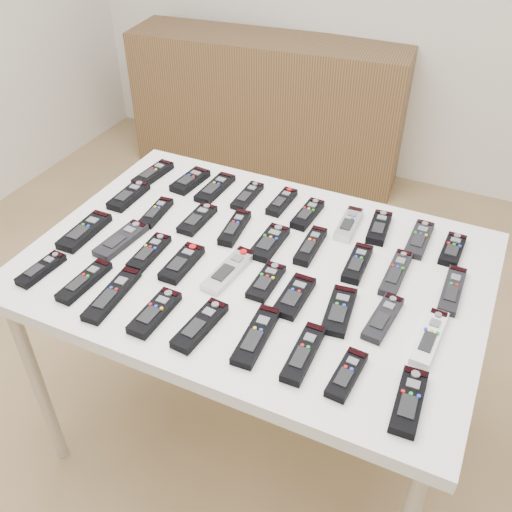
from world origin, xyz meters
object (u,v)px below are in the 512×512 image
at_px(remote_17, 396,273).
at_px(remote_32, 155,313).
at_px(sideboard, 267,106).
at_px(remote_34, 256,336).
at_px(table, 256,277).
at_px(remote_18, 452,290).
at_px(remote_2, 215,188).
at_px(remote_19, 85,231).
at_px(remote_26, 339,311).
at_px(remote_14, 269,243).
at_px(remote_15, 311,246).
at_px(remote_23, 229,270).
at_px(remote_11, 156,212).
at_px(remote_7, 379,228).
at_px(remote_22, 182,263).
at_px(remote_13, 235,228).
at_px(remote_33, 200,325).
at_px(remote_1, 190,181).
at_px(remote_16, 357,263).
at_px(remote_36, 347,374).
at_px(remote_30, 84,281).
at_px(remote_5, 308,214).
at_px(remote_24, 266,281).
at_px(remote_31, 112,295).
at_px(remote_35, 304,353).
at_px(remote_3, 247,196).
at_px(remote_8, 419,239).
at_px(remote_37, 409,401).
at_px(remote_4, 282,202).
at_px(remote_28, 429,338).
at_px(remote_10, 129,196).
at_px(remote_29, 41,269).
at_px(remote_27, 383,318).
at_px(remote_21, 149,252).
at_px(remote_0, 153,174).
at_px(remote_6, 349,224).
at_px(remote_12, 197,219).

relative_size(remote_17, remote_32, 1.16).
bearing_deg(sideboard, remote_34, -72.40).
relative_size(table, remote_18, 6.67).
distance_m(remote_2, remote_19, 0.45).
bearing_deg(remote_26, remote_14, 139.48).
xyz_separation_m(remote_15, remote_18, (0.40, -0.02, -0.00)).
bearing_deg(remote_23, remote_11, 160.97).
height_order(remote_7, remote_22, same).
bearing_deg(remote_13, remote_33, -80.95).
height_order(remote_1, remote_18, remote_1).
height_order(remote_16, remote_36, remote_16).
height_order(remote_7, remote_30, remote_7).
xyz_separation_m(remote_5, remote_24, (0.01, -0.34, -0.00)).
relative_size(remote_11, remote_34, 0.76).
xyz_separation_m(remote_23, remote_31, (-0.23, -0.22, 0.00)).
bearing_deg(remote_35, remote_19, 166.36).
relative_size(remote_3, remote_8, 0.91).
distance_m(remote_31, remote_34, 0.40).
height_order(remote_8, remote_37, remote_37).
xyz_separation_m(remote_4, remote_28, (0.55, -0.39, -0.00)).
bearing_deg(remote_3, remote_32, -87.50).
xyz_separation_m(remote_2, remote_23, (0.24, -0.36, 0.00)).
distance_m(remote_1, remote_10, 0.21).
bearing_deg(remote_14, remote_31, -125.52).
bearing_deg(remote_29, remote_10, 94.58).
height_order(remote_18, remote_32, remote_32).
relative_size(remote_1, remote_27, 0.90).
relative_size(remote_14, remote_21, 0.99).
height_order(remote_10, remote_34, remote_10).
height_order(remote_16, remote_18, remote_16).
distance_m(sideboard, remote_16, 2.01).
distance_m(remote_5, remote_23, 0.35).
height_order(remote_21, remote_22, remote_22).
bearing_deg(remote_0, remote_10, -82.18).
height_order(remote_1, remote_6, same).
xyz_separation_m(remote_14, remote_17, (0.36, 0.02, -0.00)).
bearing_deg(remote_13, remote_21, -134.86).
bearing_deg(remote_1, sideboard, 110.28).
height_order(remote_1, remote_5, same).
distance_m(sideboard, remote_13, 1.84).
bearing_deg(remote_8, remote_30, -143.13).
relative_size(remote_16, remote_26, 0.95).
relative_size(remote_15, remote_33, 0.96).
height_order(remote_12, remote_31, same).
height_order(remote_1, remote_15, same).
height_order(remote_23, remote_37, remote_37).
xyz_separation_m(remote_6, remote_33, (-0.19, -0.56, 0.00)).
relative_size(remote_1, remote_36, 1.05).
bearing_deg(remote_8, remote_37, -79.31).
relative_size(remote_10, remote_30, 0.93).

